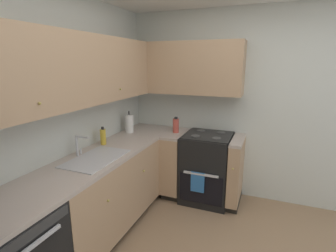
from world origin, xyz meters
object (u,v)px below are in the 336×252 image
object	(u,v)px
soap_bottle	(103,137)
oven_range	(207,167)
paper_towel_roll	(129,124)
oil_bottle	(176,125)

from	to	relation	value
soap_bottle	oven_range	bearing A→B (deg)	-52.11
oven_range	soap_bottle	distance (m)	1.44
oven_range	soap_bottle	xyz separation A→B (m)	(-0.82, 1.05, 0.53)
paper_towel_roll	oil_bottle	world-z (taller)	paper_towel_roll
soap_bottle	paper_towel_roll	bearing A→B (deg)	-2.01
soap_bottle	oil_bottle	bearing A→B (deg)	-37.14
oil_bottle	paper_towel_roll	bearing A→B (deg)	111.50
oven_range	soap_bottle	size ratio (longest dim) A/B	5.05
soap_bottle	paper_towel_roll	xyz separation A→B (m)	(0.57, -0.02, 0.03)
oil_bottle	oven_range	bearing A→B (deg)	-87.64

